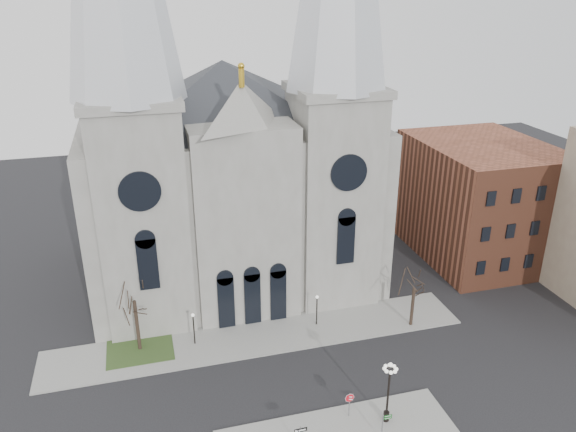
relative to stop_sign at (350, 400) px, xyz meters
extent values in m
plane|color=black|center=(-4.50, 1.22, -1.71)|extent=(160.00, 160.00, 0.00)
cube|color=gray|center=(-4.50, 12.22, -1.64)|extent=(40.00, 6.00, 0.14)
cube|color=#31471E|center=(-15.50, 13.22, -1.62)|extent=(6.00, 5.00, 0.18)
cube|color=gray|center=(-4.50, 27.22, 7.29)|extent=(30.00, 24.00, 18.00)
pyramid|color=#2D3035|center=(-4.50, 27.22, 22.29)|extent=(33.00, 26.40, 6.00)
cube|color=gray|center=(-14.00, 18.72, 9.29)|extent=(8.00, 8.00, 22.00)
cylinder|color=black|center=(-14.00, 14.67, 13.29)|extent=(3.60, 0.30, 3.60)
cube|color=gray|center=(5.00, 18.72, 9.29)|extent=(8.00, 8.00, 22.00)
cylinder|color=black|center=(5.00, 14.67, 13.29)|extent=(3.60, 0.30, 3.60)
cube|color=gray|center=(-4.50, 17.22, 8.04)|extent=(10.00, 5.00, 19.50)
pyramid|color=gray|center=(-4.50, 17.22, 19.79)|extent=(11.00, 5.00, 4.00)
cube|color=brown|center=(25.50, 23.22, 5.29)|extent=(14.00, 18.00, 14.00)
cylinder|color=black|center=(-15.50, 13.22, 0.92)|extent=(0.32, 0.32, 5.25)
cylinder|color=black|center=(10.50, 10.22, 0.39)|extent=(0.32, 0.32, 4.20)
cylinder|color=black|center=(-10.50, 12.72, -0.07)|extent=(0.12, 0.12, 3.00)
sphere|color=white|center=(-10.50, 12.72, 1.53)|extent=(0.32, 0.32, 0.32)
cylinder|color=black|center=(1.50, 12.72, -0.07)|extent=(0.12, 0.12, 3.00)
sphere|color=white|center=(1.50, 12.72, 1.53)|extent=(0.32, 0.32, 0.32)
cylinder|color=slate|center=(0.00, 0.00, -0.52)|extent=(0.08, 0.08, 2.09)
cylinder|color=red|center=(0.00, 0.00, 0.21)|extent=(0.70, 0.27, 0.73)
cylinder|color=white|center=(0.00, 0.00, 0.21)|extent=(0.75, 0.27, 0.78)
cube|color=white|center=(0.00, 0.00, 0.33)|extent=(0.39, 0.15, 0.09)
cube|color=white|center=(0.00, 0.00, 0.09)|extent=(0.44, 0.16, 0.09)
cylinder|color=black|center=(2.59, -1.24, 0.83)|extent=(0.17, 0.17, 4.80)
cylinder|color=black|center=(2.59, -1.24, -1.15)|extent=(0.46, 0.46, 0.83)
sphere|color=white|center=(2.59, -1.24, 3.70)|extent=(0.33, 0.33, 0.33)
cube|color=black|center=(-4.65, -2.37, 0.37)|extent=(0.96, 0.05, 0.31)
cylinder|color=slate|center=(1.48, -2.89, -0.44)|extent=(0.09, 0.09, 2.25)
cube|color=#0D5B15|center=(1.84, -2.89, 0.53)|extent=(0.64, 0.04, 0.15)
cube|color=#0D5B15|center=(1.84, -2.89, 0.33)|extent=(0.64, 0.04, 0.15)
camera|label=1|loc=(-13.70, -31.87, 29.95)|focal=35.00mm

